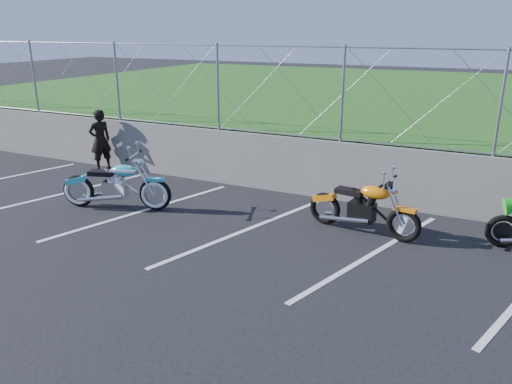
% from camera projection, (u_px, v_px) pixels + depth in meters
% --- Properties ---
extents(ground, '(90.00, 90.00, 0.00)m').
position_uv_depth(ground, '(220.00, 250.00, 8.54)').
color(ground, black).
rests_on(ground, ground).
extents(retaining_wall, '(30.00, 0.22, 1.30)m').
position_uv_depth(retaining_wall, '(296.00, 165.00, 11.33)').
color(retaining_wall, '#63625E').
rests_on(retaining_wall, ground).
extents(grass_field, '(30.00, 20.00, 1.30)m').
position_uv_depth(grass_field, '(388.00, 106.00, 19.89)').
color(grass_field, '#1D4E14').
rests_on(grass_field, ground).
extents(chain_link_fence, '(28.00, 0.03, 2.00)m').
position_uv_depth(chain_link_fence, '(298.00, 92.00, 10.82)').
color(chain_link_fence, gray).
rests_on(chain_link_fence, retaining_wall).
extents(parking_lines, '(18.29, 4.31, 0.01)m').
position_uv_depth(parking_lines, '(307.00, 241.00, 8.90)').
color(parking_lines, silver).
rests_on(parking_lines, ground).
extents(cruiser_turquoise, '(2.29, 0.91, 1.18)m').
position_uv_depth(cruiser_turquoise, '(117.00, 187.00, 10.39)').
color(cruiser_turquoise, black).
rests_on(cruiser_turquoise, ground).
extents(naked_orange, '(2.17, 0.73, 1.08)m').
position_uv_depth(naked_orange, '(365.00, 209.00, 9.13)').
color(naked_orange, black).
rests_on(naked_orange, ground).
extents(person_standing, '(0.58, 0.69, 1.61)m').
position_uv_depth(person_standing, '(100.00, 140.00, 13.17)').
color(person_standing, black).
rests_on(person_standing, ground).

